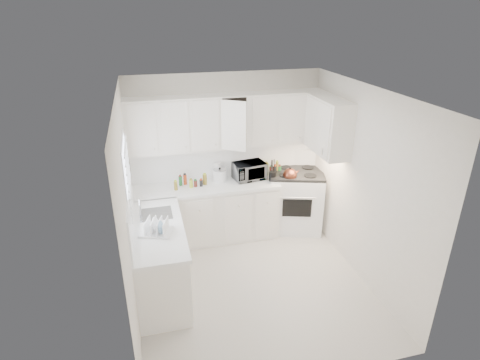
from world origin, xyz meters
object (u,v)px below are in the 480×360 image
object	(u,v)px
stove	(295,192)
utensil_crock	(273,170)
microwave	(249,169)
dish_rack	(156,226)
tea_kettle	(290,174)
rice_cooker	(220,174)

from	to	relation	value
stove	utensil_crock	bearing A→B (deg)	-151.89
microwave	dish_rack	xyz separation A→B (m)	(-1.53, -1.31, -0.06)
microwave	utensil_crock	bearing A→B (deg)	-35.30
stove	tea_kettle	world-z (taller)	stove
rice_cooker	utensil_crock	xyz separation A→B (m)	(0.80, -0.21, 0.07)
stove	utensil_crock	world-z (taller)	utensil_crock
stove	tea_kettle	bearing A→B (deg)	-121.30
tea_kettle	rice_cooker	xyz separation A→B (m)	(-1.07, 0.28, -0.01)
stove	microwave	bearing A→B (deg)	-168.45
dish_rack	stove	bearing A→B (deg)	46.33
microwave	rice_cooker	size ratio (longest dim) A/B	2.23
tea_kettle	utensil_crock	xyz separation A→B (m)	(-0.27, 0.07, 0.07)
microwave	dish_rack	distance (m)	2.02
tea_kettle	microwave	xyz separation A→B (m)	(-0.60, 0.24, 0.05)
utensil_crock	stove	bearing A→B (deg)	11.05
rice_cooker	utensil_crock	world-z (taller)	utensil_crock
microwave	utensil_crock	size ratio (longest dim) A/B	1.33
stove	utensil_crock	distance (m)	0.66
tea_kettle	rice_cooker	world-z (taller)	tea_kettle
utensil_crock	dish_rack	world-z (taller)	utensil_crock
rice_cooker	stove	bearing A→B (deg)	-16.88
stove	microwave	xyz separation A→B (m)	(-0.78, 0.08, 0.46)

